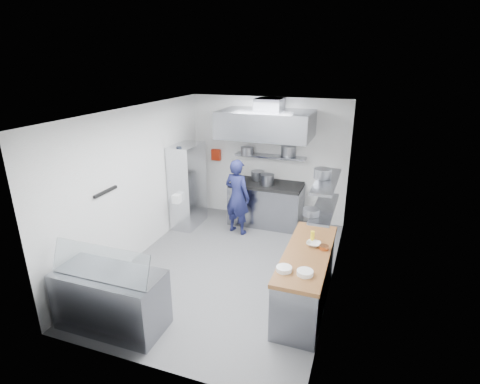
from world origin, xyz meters
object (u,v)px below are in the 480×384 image
at_px(display_case, 111,299).
at_px(wire_rack, 188,186).
at_px(chef, 237,197).
at_px(gas_range, 266,205).

bearing_deg(display_case, wire_rack, 99.04).
bearing_deg(wire_rack, display_case, -80.96).
distance_m(chef, wire_rack, 1.18).
distance_m(chef, display_case, 3.52).
bearing_deg(wire_rack, chef, -1.16).
xyz_separation_m(wire_rack, display_case, (0.55, -3.46, -0.50)).
xyz_separation_m(gas_range, chef, (-0.46, -0.66, 0.37)).
bearing_deg(gas_range, chef, -124.68).
distance_m(gas_range, wire_rack, 1.81).
height_order(gas_range, wire_rack, wire_rack).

